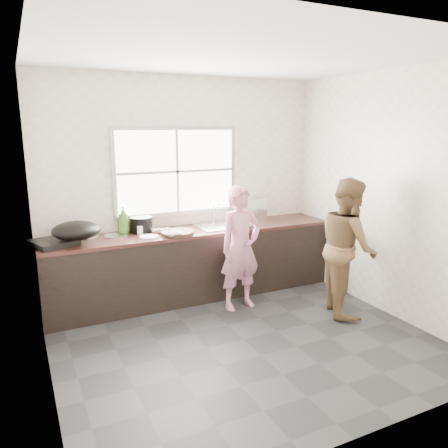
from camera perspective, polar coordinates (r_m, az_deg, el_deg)
name	(u,v)px	position (r m, az deg, el deg)	size (l,w,h in m)	color
floor	(243,340)	(4.55, 2.52, -14.86)	(3.60, 3.20, 0.01)	#2A2A2C
ceiling	(246,55)	(4.08, 2.92, 21.22)	(3.60, 3.20, 0.01)	silver
wall_back	(184,187)	(5.55, -5.26, 4.87)	(3.60, 0.01, 2.70)	beige
wall_left	(37,226)	(3.62, -23.26, -0.27)	(0.01, 3.20, 2.70)	beige
wall_right	(387,195)	(5.20, 20.49, 3.61)	(0.01, 3.20, 2.70)	beige
wall_front	(369,250)	(2.84, 18.39, -3.25)	(3.60, 0.01, 2.70)	silver
cabinet	(194,265)	(5.47, -3.89, -5.33)	(3.60, 0.62, 0.82)	black
countertop	(194,231)	(5.35, -3.95, -0.95)	(3.60, 0.64, 0.04)	#361B16
sink	(220,226)	(5.49, -0.57, -0.32)	(0.55, 0.45, 0.02)	silver
faucet	(213,212)	(5.63, -1.44, 1.53)	(0.02, 0.02, 0.30)	silver
window_frame	(176,171)	(5.48, -6.23, 6.86)	(1.60, 0.05, 1.10)	#9EA0A5
window_glazing	(177,172)	(5.45, -6.14, 6.83)	(1.50, 0.01, 1.00)	white
woman	(240,252)	(5.06, 2.17, -3.68)	(0.49, 0.32, 1.35)	pink
person_side	(348,246)	(5.11, 15.85, -2.83)	(0.75, 0.59, 1.55)	brown
cutting_board	(177,233)	(5.13, -6.12, -1.13)	(0.39, 0.39, 0.04)	#322513
cleaver	(160,229)	(5.23, -8.31, -0.67)	(0.22, 0.11, 0.01)	silver
bowl_mince	(172,234)	(5.03, -6.79, -1.34)	(0.21, 0.21, 0.05)	silver
bowl_crabs	(243,225)	(5.44, 2.48, -0.15)	(0.20, 0.20, 0.06)	white
bowl_held	(246,223)	(5.57, 2.90, 0.16)	(0.20, 0.20, 0.06)	white
black_pot	(141,225)	(5.28, -10.74, -0.08)	(0.26, 0.26, 0.19)	black
plate_food	(149,237)	(5.03, -9.77, -1.65)	(0.22, 0.22, 0.02)	white
bottle_green	(124,220)	(5.24, -12.98, 0.56)	(0.13, 0.13, 0.34)	#437927
bottle_brown_tall	(124,224)	(5.27, -12.96, -0.04)	(0.10, 0.10, 0.21)	#4E1E13
bottle_brown_short	(128,225)	(5.33, -12.45, -0.18)	(0.13, 0.13, 0.16)	#4F2713
glass_jar	(140,230)	(5.18, -10.89, -0.78)	(0.07, 0.07, 0.11)	white
burner	(54,243)	(4.97, -21.35, -2.27)	(0.41, 0.41, 0.06)	black
wok	(76,230)	(4.89, -18.75, -0.80)	(0.50, 0.50, 0.19)	black
dish_rack	(249,210)	(5.81, 3.30, 1.88)	(0.41, 0.28, 0.30)	silver
pot_lid_left	(89,237)	(5.19, -17.25, -1.64)	(0.22, 0.22, 0.01)	#A6A9AD
pot_lid_right	(116,236)	(5.16, -13.88, -1.50)	(0.27, 0.27, 0.01)	#BABCC2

